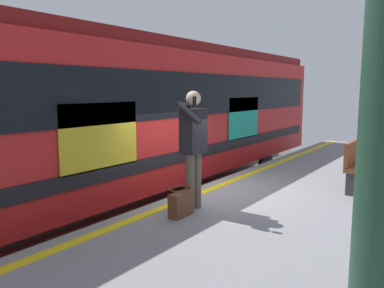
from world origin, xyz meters
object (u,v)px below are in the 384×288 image
Objects in this scene: bench at (363,162)px; train_carriage at (141,111)px; passenger at (193,140)px; station_column at (384,98)px; handbag at (181,203)px.

train_carriage is at bearing -79.19° from bench.
train_carriage is 7.78× the size of passenger.
station_column is at bearing 64.95° from passenger.
bench is (-3.16, 1.77, 0.30)m from handbag.
passenger is at bearing -171.73° from handbag.
train_carriage is at bearing -124.17° from passenger.
station_column is (3.17, 5.52, 0.43)m from train_carriage.
passenger is 4.31× the size of handbag.
passenger is at bearing 55.83° from train_carriage.
station_column reaches higher than passenger.
train_carriage is at bearing -119.86° from station_column.
passenger reaches higher than handbag.
handbag is (2.28, 2.85, -1.11)m from train_carriage.
handbag is 0.12× the size of station_column.
passenger is 3.09m from station_column.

